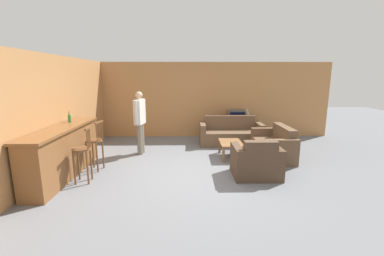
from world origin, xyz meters
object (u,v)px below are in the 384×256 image
at_px(table_lamp, 247,112).
at_px(loveseat_right, 274,146).
at_px(armchair_near, 256,163).
at_px(person_by_window, 140,119).
at_px(tv, 236,117).
at_px(couch_far, 231,134).
at_px(coffee_table, 231,145).
at_px(tv_unit, 236,131).
at_px(bottle, 69,117).
at_px(bar_chair_near, 83,154).
at_px(bar_chair_mid, 95,145).

bearing_deg(table_lamp, loveseat_right, -83.28).
height_order(armchair_near, person_by_window, person_by_window).
bearing_deg(tv, couch_far, -111.94).
xyz_separation_m(coffee_table, tv_unit, (0.53, 2.14, -0.09)).
xyz_separation_m(armchair_near, table_lamp, (0.57, 3.47, 0.60)).
relative_size(bottle, table_lamp, 0.45).
bearing_deg(loveseat_right, armchair_near, -121.92).
distance_m(loveseat_right, person_by_window, 3.68).
distance_m(bar_chair_near, bar_chair_mid, 0.70).
height_order(couch_far, loveseat_right, couch_far).
height_order(bar_chair_near, table_lamp, bar_chair_near).
bearing_deg(table_lamp, coffee_table, -112.71).
distance_m(coffee_table, bottle, 4.02).
bearing_deg(tv_unit, bottle, -147.90).
bearing_deg(tv, loveseat_right, -73.98).
distance_m(couch_far, loveseat_right, 1.67).
height_order(loveseat_right, person_by_window, person_by_window).
distance_m(bar_chair_mid, coffee_table, 3.38).
xyz_separation_m(bar_chair_near, bottle, (-0.62, 0.93, 0.59)).
height_order(tv_unit, person_by_window, person_by_window).
bearing_deg(bar_chair_mid, loveseat_right, 10.78).
bearing_deg(person_by_window, bar_chair_near, -112.79).
bearing_deg(bar_chair_near, loveseat_right, 19.24).
xyz_separation_m(armchair_near, person_by_window, (-2.77, 1.72, 0.66)).
xyz_separation_m(couch_far, person_by_window, (-2.67, -0.99, 0.66)).
xyz_separation_m(armchair_near, bottle, (-4.21, 0.71, 0.87)).
distance_m(coffee_table, table_lamp, 2.39).
relative_size(armchair_near, bottle, 4.04).
distance_m(armchair_near, table_lamp, 3.57).
distance_m(tv, table_lamp, 0.40).
relative_size(tv_unit, tv, 1.75).
bearing_deg(bar_chair_near, person_by_window, 67.21).
distance_m(bar_chair_near, table_lamp, 5.57).
bearing_deg(bar_chair_mid, bottle, 159.50).
xyz_separation_m(bar_chair_mid, bottle, (-0.62, 0.23, 0.59)).
relative_size(coffee_table, tv, 1.56).
distance_m(couch_far, tv, 0.93).
bearing_deg(bottle, armchair_near, -9.56).
relative_size(tv, bottle, 2.33).
xyz_separation_m(armchair_near, coffee_table, (-0.33, 1.33, 0.04)).
bearing_deg(tv_unit, bar_chair_mid, -141.64).
relative_size(armchair_near, person_by_window, 0.57).
bearing_deg(couch_far, person_by_window, -159.62).
distance_m(bar_chair_mid, person_by_window, 1.53).
distance_m(bar_chair_near, coffee_table, 3.62).
bearing_deg(tv, armchair_near, -93.31).
xyz_separation_m(loveseat_right, table_lamp, (-0.25, 2.16, 0.60)).
bearing_deg(bar_chair_mid, coffee_table, 14.75).
relative_size(table_lamp, person_by_window, 0.31).
xyz_separation_m(bar_chair_near, table_lamp, (4.15, 3.70, 0.32)).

